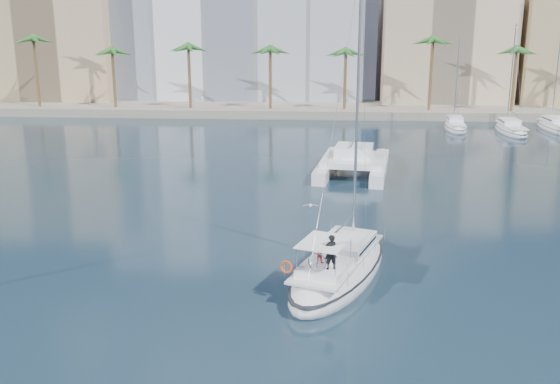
{
  "coord_description": "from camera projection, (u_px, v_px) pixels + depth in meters",
  "views": [
    {
      "loc": [
        2.87,
        -34.54,
        13.07
      ],
      "look_at": [
        0.37,
        1.5,
        3.38
      ],
      "focal_mm": 40.0,
      "sensor_mm": 36.0,
      "label": 1
    }
  ],
  "objects": [
    {
      "name": "catamaran",
      "position": [
        354.0,
        160.0,
        56.9
      ],
      "size": [
        7.51,
        12.64,
        17.44
      ],
      "rotation": [
        0.0,
        0.0,
        -0.13
      ],
      "color": "white",
      "rests_on": "ground"
    },
    {
      "name": "ground",
      "position": [
        272.0,
        254.0,
        36.86
      ],
      "size": [
        160.0,
        160.0,
        0.0
      ],
      "primitive_type": "plane",
      "color": "black",
      "rests_on": "ground"
    },
    {
      "name": "building_tan_left",
      "position": [
        54.0,
        38.0,
        103.31
      ],
      "size": [
        22.0,
        14.0,
        22.0
      ],
      "primitive_type": "cube",
      "color": "tan",
      "rests_on": "ground"
    },
    {
      "name": "building_beige",
      "position": [
        443.0,
        45.0,
        100.25
      ],
      "size": [
        20.0,
        14.0,
        20.0
      ],
      "primitive_type": "cube",
      "color": "#CBB092",
      "rests_on": "ground"
    },
    {
      "name": "main_sloop",
      "position": [
        339.0,
        269.0,
        33.18
      ],
      "size": [
        7.29,
        12.1,
        17.13
      ],
      "rotation": [
        0.0,
        0.0,
        -0.34
      ],
      "color": "white",
      "rests_on": "ground"
    },
    {
      "name": "palm_right",
      "position": [
        548.0,
        46.0,
        86.84
      ],
      "size": [
        3.6,
        3.6,
        12.3
      ],
      "color": "brown",
      "rests_on": "ground"
    },
    {
      "name": "building_modern",
      "position": [
        236.0,
        19.0,
        104.38
      ],
      "size": [
        42.0,
        16.0,
        28.0
      ],
      "primitive_type": "cube",
      "color": "white",
      "rests_on": "ground"
    },
    {
      "name": "palm_left",
      "position": [
        73.0,
        45.0,
        91.4
      ],
      "size": [
        3.6,
        3.6,
        12.3
      ],
      "color": "brown",
      "rests_on": "ground"
    },
    {
      "name": "palm_centre",
      "position": [
        304.0,
        45.0,
        89.12
      ],
      "size": [
        3.6,
        3.6,
        12.3
      ],
      "color": "brown",
      "rests_on": "ground"
    },
    {
      "name": "quay",
      "position": [
        304.0,
        109.0,
        95.48
      ],
      "size": [
        120.0,
        14.0,
        1.2
      ],
      "primitive_type": "cube",
      "color": "gray",
      "rests_on": "ground"
    },
    {
      "name": "seagull",
      "position": [
        311.0,
        205.0,
        42.91
      ],
      "size": [
        1.09,
        0.47,
        0.2
      ],
      "color": "silver",
      "rests_on": "ground"
    },
    {
      "name": "moored_yacht_c",
      "position": [
        558.0,
        131.0,
        79.94
      ],
      "size": [
        3.98,
        12.33,
        15.54
      ],
      "primitive_type": null,
      "rotation": [
        0.0,
        0.0,
        0.03
      ],
      "color": "white",
      "rests_on": "ground"
    },
    {
      "name": "moored_yacht_b",
      "position": [
        511.0,
        133.0,
        78.45
      ],
      "size": [
        3.32,
        10.83,
        13.72
      ],
      "primitive_type": null,
      "rotation": [
        0.0,
        0.0,
        -0.02
      ],
      "color": "white",
      "rests_on": "ground"
    },
    {
      "name": "moored_yacht_a",
      "position": [
        455.0,
        129.0,
        80.81
      ],
      "size": [
        3.37,
        9.52,
        11.9
      ],
      "primitive_type": null,
      "rotation": [
        0.0,
        0.0,
        -0.07
      ],
      "color": "white",
      "rests_on": "ground"
    }
  ]
}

